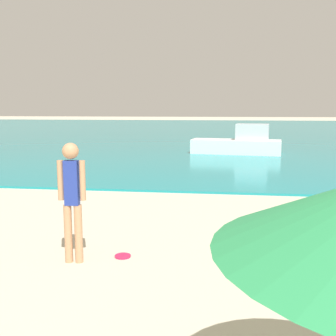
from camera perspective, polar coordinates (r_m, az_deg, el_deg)
water at (r=40.19m, az=6.66°, el=5.42°), size 160.00×60.00×0.06m
person_standing at (r=5.78m, az=-13.48°, el=-3.82°), size 0.39×0.23×1.72m
frisbee at (r=6.13m, az=-6.46°, el=-12.33°), size 0.24×0.24×0.03m
boat_near at (r=19.05m, az=10.12°, el=3.46°), size 4.24×1.84×1.39m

